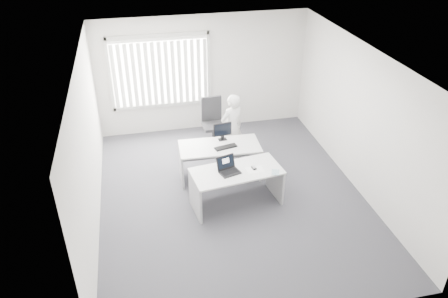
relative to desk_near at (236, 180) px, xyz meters
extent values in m
plane|color=#4E4D54|center=(-0.03, 0.25, -0.54)|extent=(6.00, 6.00, 0.00)
cube|color=silver|center=(-0.03, 3.25, 0.86)|extent=(5.00, 0.02, 2.80)
cube|color=silver|center=(-0.03, -2.75, 0.86)|extent=(5.00, 0.02, 2.80)
cube|color=silver|center=(-2.53, 0.25, 0.86)|extent=(0.02, 6.00, 2.80)
cube|color=silver|center=(2.47, 0.25, 0.86)|extent=(0.02, 6.00, 2.80)
cube|color=silver|center=(-0.03, 0.25, 2.26)|extent=(5.00, 6.00, 0.02)
cube|color=#B5B5B0|center=(-1.03, 3.21, 1.01)|extent=(2.32, 0.06, 1.76)
cube|color=silver|center=(0.00, 0.00, 0.19)|extent=(1.73, 0.98, 0.03)
cube|color=#ABABAD|center=(-0.79, -0.11, -0.18)|extent=(0.14, 0.71, 0.72)
cube|color=#ABABAD|center=(0.79, 0.11, -0.18)|extent=(0.14, 0.71, 0.72)
cube|color=silver|center=(-0.11, 0.97, 0.18)|extent=(1.64, 0.83, 0.03)
cube|color=#ABABAD|center=(-0.90, 1.00, -0.19)|extent=(0.07, 0.70, 0.71)
cube|color=#ABABAD|center=(0.67, 0.94, -0.19)|extent=(0.07, 0.70, 0.71)
cylinder|color=black|center=(0.03, 2.31, -0.50)|extent=(0.66, 0.66, 0.08)
cylinder|color=black|center=(0.03, 2.31, -0.30)|extent=(0.07, 0.07, 0.49)
cube|color=black|center=(0.03, 2.31, -0.05)|extent=(0.50, 0.50, 0.07)
cube|color=black|center=(0.03, 2.53, 0.29)|extent=(0.47, 0.08, 0.58)
imported|color=silver|center=(0.29, 1.60, 0.23)|extent=(0.66, 0.56, 1.54)
cube|color=white|center=(0.33, -0.04, 0.21)|extent=(0.32, 0.23, 0.00)
cube|color=white|center=(0.67, -0.22, 0.21)|extent=(0.19, 0.22, 0.01)
cube|color=black|center=(-0.01, 0.87, 0.21)|extent=(0.48, 0.25, 0.02)
camera|label=1|loc=(-1.66, -6.43, 4.59)|focal=35.00mm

